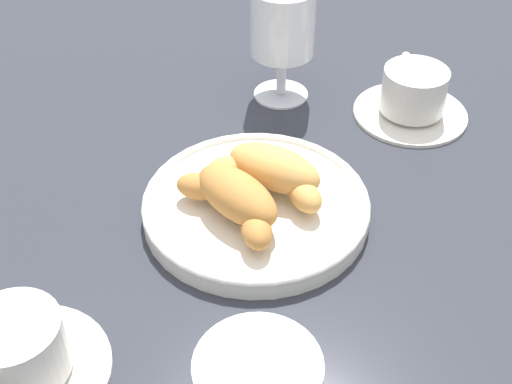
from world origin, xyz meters
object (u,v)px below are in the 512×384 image
Objects in this scene: coffee_cup_near at (19,355)px; pastry_plate at (256,206)px; croissant_small at (234,198)px; juice_glass_right at (283,28)px; coffee_cup_far at (413,96)px; croissant_large at (273,171)px.

pastry_plate is at bearing -96.96° from coffee_cup_near.
juice_glass_right reaches higher than croissant_small.
coffee_cup_near reaches higher than pastry_plate.
pastry_plate is at bearing -94.68° from croissant_small.
coffee_cup_near is 0.52m from coffee_cup_far.
coffee_cup_far reaches higher than pastry_plate.
pastry_plate is 0.04m from croissant_small.
pastry_plate is 0.24m from juice_glass_right.
pastry_plate is 1.69× the size of croissant_small.
croissant_large is at bearing 122.84° from juice_glass_right.
croissant_large is (-0.00, -0.02, 0.03)m from pastry_plate.
croissant_large is at bearing 80.73° from coffee_cup_far.
croissant_large is 1.01× the size of croissant_small.
croissant_small is at bearing 115.14° from juice_glass_right.
coffee_cup_near is 0.47m from juice_glass_right.
croissant_small is at bearing 81.56° from coffee_cup_far.
croissant_large and croissant_small have the same top height.
coffee_cup_far is at bearing -98.89° from pastry_plate.
juice_glass_right is (0.15, 0.06, 0.07)m from coffee_cup_far.
croissant_small is 0.96× the size of juice_glass_right.
croissant_large reaches higher than coffee_cup_near.
croissant_small is at bearing 85.08° from croissant_large.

